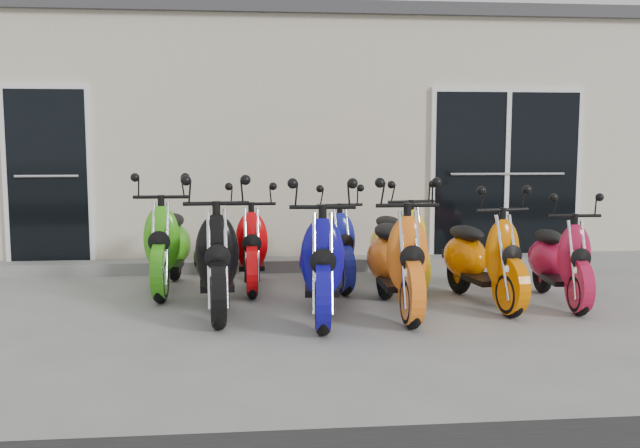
# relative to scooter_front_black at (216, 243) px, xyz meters

# --- Properties ---
(ground) EXTENTS (80.00, 80.00, 0.00)m
(ground) POSITION_rel_scooter_front_black_xyz_m (1.06, 0.16, -0.67)
(ground) COLOR gray
(ground) RESTS_ON ground
(building) EXTENTS (14.00, 6.00, 3.20)m
(building) POSITION_rel_scooter_front_black_xyz_m (1.06, 5.36, 0.93)
(building) COLOR beige
(building) RESTS_ON ground
(roof_cap) EXTENTS (14.20, 6.20, 0.16)m
(roof_cap) POSITION_rel_scooter_front_black_xyz_m (1.06, 5.36, 2.61)
(roof_cap) COLOR #3F3F42
(roof_cap) RESTS_ON building
(front_step) EXTENTS (14.00, 0.40, 0.15)m
(front_step) POSITION_rel_scooter_front_black_xyz_m (1.06, 2.18, -0.59)
(front_step) COLOR gray
(front_step) RESTS_ON ground
(door_left) EXTENTS (1.07, 0.08, 2.22)m
(door_left) POSITION_rel_scooter_front_black_xyz_m (-2.14, 2.33, 0.59)
(door_left) COLOR black
(door_left) RESTS_ON front_step
(door_right) EXTENTS (2.02, 0.08, 2.22)m
(door_right) POSITION_rel_scooter_front_black_xyz_m (3.66, 2.33, 0.59)
(door_right) COLOR black
(door_right) RESTS_ON front_step
(scooter_front_black) EXTENTS (0.78, 1.85, 1.34)m
(scooter_front_black) POSITION_rel_scooter_front_black_xyz_m (0.00, 0.00, 0.00)
(scooter_front_black) COLOR black
(scooter_front_black) RESTS_ON ground
(scooter_front_blue) EXTENTS (0.79, 1.83, 1.32)m
(scooter_front_blue) POSITION_rel_scooter_front_black_xyz_m (0.97, -0.28, -0.01)
(scooter_front_blue) COLOR #0F0A88
(scooter_front_blue) RESTS_ON ground
(scooter_front_orange_a) EXTENTS (0.66, 1.78, 1.31)m
(scooter_front_orange_a) POSITION_rel_scooter_front_black_xyz_m (1.70, -0.15, -0.01)
(scooter_front_orange_a) COLOR orange
(scooter_front_orange_a) RESTS_ON ground
(scooter_front_orange_b) EXTENTS (0.85, 1.72, 1.22)m
(scooter_front_orange_b) POSITION_rel_scooter_front_black_xyz_m (2.61, 0.09, -0.06)
(scooter_front_orange_b) COLOR #DF6900
(scooter_front_orange_b) RESTS_ON ground
(scooter_front_red) EXTENTS (0.67, 1.58, 1.14)m
(scooter_front_red) POSITION_rel_scooter_front_black_xyz_m (3.40, 0.07, -0.10)
(scooter_front_red) COLOR #AF1339
(scooter_front_red) RESTS_ON ground
(scooter_back_green) EXTENTS (0.68, 1.78, 1.31)m
(scooter_back_green) POSITION_rel_scooter_front_black_xyz_m (-0.57, 1.08, -0.01)
(scooter_back_green) COLOR #3FB317
(scooter_back_green) RESTS_ON ground
(scooter_back_red) EXTENTS (0.60, 1.63, 1.20)m
(scooter_back_red) POSITION_rel_scooter_front_black_xyz_m (0.33, 1.15, -0.07)
(scooter_back_red) COLOR red
(scooter_back_red) RESTS_ON ground
(scooter_back_blue) EXTENTS (0.81, 1.65, 1.17)m
(scooter_back_blue) POSITION_rel_scooter_front_black_xyz_m (1.22, 1.17, -0.08)
(scooter_back_blue) COLOR navy
(scooter_back_blue) RESTS_ON ground
(scooter_back_yellow) EXTENTS (0.82, 1.71, 1.21)m
(scooter_back_yellow) POSITION_rel_scooter_front_black_xyz_m (1.99, 1.14, -0.06)
(scooter_back_yellow) COLOR yellow
(scooter_back_yellow) RESTS_ON ground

